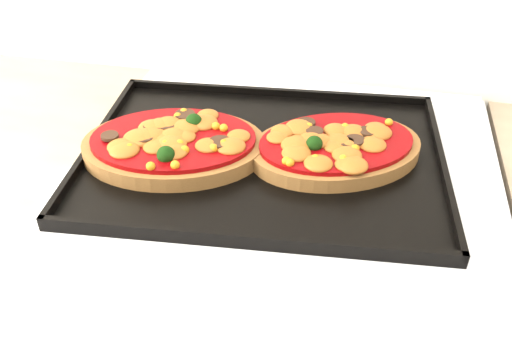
% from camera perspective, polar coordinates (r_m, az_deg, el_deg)
% --- Properties ---
extents(baking_tray, '(0.53, 0.41, 0.02)m').
position_cam_1_polar(baking_tray, '(0.80, 0.74, 2.17)').
color(baking_tray, black).
rests_on(baking_tray, stove).
extents(pizza_left, '(0.29, 0.23, 0.04)m').
position_cam_1_polar(pizza_left, '(0.80, -8.24, 3.29)').
color(pizza_left, olive).
rests_on(pizza_left, baking_tray).
extents(pizza_right, '(0.29, 0.25, 0.04)m').
position_cam_1_polar(pizza_right, '(0.80, 8.00, 2.98)').
color(pizza_right, olive).
rests_on(pizza_right, baking_tray).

